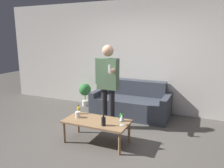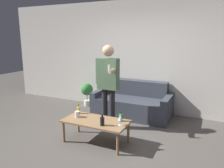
{
  "view_description": "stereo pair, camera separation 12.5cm",
  "coord_description": "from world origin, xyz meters",
  "px_view_note": "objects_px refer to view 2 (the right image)",
  "views": [
    {
      "loc": [
        1.46,
        -2.94,
        1.82
      ],
      "look_at": [
        -0.14,
        0.76,
        0.95
      ],
      "focal_mm": 35.0,
      "sensor_mm": 36.0,
      "label": 1
    },
    {
      "loc": [
        1.57,
        -2.89,
        1.82
      ],
      "look_at": [
        -0.14,
        0.76,
        0.95
      ],
      "focal_mm": 35.0,
      "sensor_mm": 36.0,
      "label": 2
    }
  ],
  "objects_px": {
    "couch": "(133,103)",
    "coffee_table": "(96,123)",
    "bottle_orange": "(79,110)",
    "person_standing_front": "(108,80)"
  },
  "relations": [
    {
      "from": "bottle_orange",
      "to": "person_standing_front",
      "type": "xyz_separation_m",
      "value": [
        0.37,
        0.51,
        0.52
      ]
    },
    {
      "from": "couch",
      "to": "coffee_table",
      "type": "xyz_separation_m",
      "value": [
        -0.11,
        -1.59,
        0.08
      ]
    },
    {
      "from": "couch",
      "to": "person_standing_front",
      "type": "bearing_deg",
      "value": -102.48
    },
    {
      "from": "couch",
      "to": "coffee_table",
      "type": "height_order",
      "value": "couch"
    },
    {
      "from": "coffee_table",
      "to": "bottle_orange",
      "type": "height_order",
      "value": "bottle_orange"
    },
    {
      "from": "coffee_table",
      "to": "bottle_orange",
      "type": "bearing_deg",
      "value": 159.46
    },
    {
      "from": "person_standing_front",
      "to": "couch",
      "type": "bearing_deg",
      "value": 77.52
    },
    {
      "from": "coffee_table",
      "to": "bottle_orange",
      "type": "distance_m",
      "value": 0.51
    },
    {
      "from": "couch",
      "to": "coffee_table",
      "type": "bearing_deg",
      "value": -93.8
    },
    {
      "from": "coffee_table",
      "to": "bottle_orange",
      "type": "relative_size",
      "value": 6.64
    }
  ]
}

